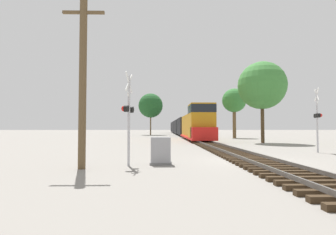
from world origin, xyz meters
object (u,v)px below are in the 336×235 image
crossing_signal_near (128,112)px  tree_mid_background (234,101)px  tree_far_right (262,86)px  crossing_signal_far (318,117)px  tree_deep_background (151,106)px  freight_train (181,127)px  utility_pole (83,80)px  relay_cabinet (161,151)px

crossing_signal_near → tree_mid_background: (13.86, 32.23, 3.88)m
crossing_signal_near → tree_mid_background: 35.30m
tree_mid_background → tree_far_right: bearing=-93.0°
crossing_signal_far → tree_deep_background: (-13.76, 45.41, 4.61)m
freight_train → tree_far_right: size_ratio=8.03×
freight_train → utility_pole: size_ratio=10.27×
tree_mid_background → tree_deep_background: bearing=128.2°
relay_cabinet → tree_mid_background: (12.36, 31.84, 5.70)m
crossing_signal_far → tree_deep_background: 47.67m
freight_train → relay_cabinet: 52.87m
tree_far_right → tree_deep_background: 36.65m
freight_train → relay_cabinet: bearing=-95.2°
tree_mid_background → utility_pole: bearing=-115.4°
tree_deep_background → tree_far_right: bearing=-66.9°
utility_pole → crossing_signal_near: bearing=24.6°
crossing_signal_near → tree_mid_background: tree_mid_background is taller
tree_mid_background → relay_cabinet: bearing=-111.2°
crossing_signal_near → relay_cabinet: size_ratio=3.32×
tree_far_right → tree_mid_background: size_ratio=1.11×
freight_train → utility_pole: bearing=-98.5°
tree_far_right → tree_mid_background: tree_far_right is taller
crossing_signal_near → utility_pole: (-1.85, -0.85, 1.32)m
freight_train → crossing_signal_far: bearing=-82.4°
utility_pole → tree_deep_background: (0.58, 52.32, 3.37)m
crossing_signal_near → relay_cabinet: 2.38m
crossing_signal_near → crossing_signal_far: bearing=127.7°
relay_cabinet → tree_deep_background: size_ratio=0.13×
tree_mid_background → crossing_signal_near: bearing=-113.3°
freight_train → crossing_signal_near: freight_train is taller
crossing_signal_far → tree_deep_background: tree_deep_background is taller
crossing_signal_near → utility_pole: 2.43m
utility_pole → tree_far_right: (14.95, 18.61, 2.84)m
crossing_signal_near → crossing_signal_far: (12.49, 6.07, 0.08)m
relay_cabinet → freight_train: bearing=84.8°
tree_far_right → freight_train: bearing=101.0°
relay_cabinet → tree_mid_background: 34.63m
crossing_signal_near → tree_deep_background: bearing=-166.8°
crossing_signal_far → utility_pole: 15.96m
crossing_signal_far → utility_pole: bearing=130.9°
crossing_signal_near → crossing_signal_far: crossing_signal_far is taller
freight_train → tree_mid_background: 22.58m
freight_train → tree_deep_background: 9.26m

